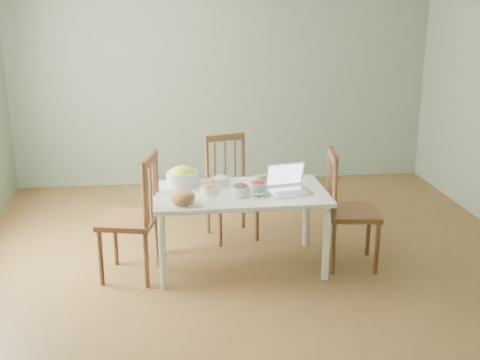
{
  "coord_description": "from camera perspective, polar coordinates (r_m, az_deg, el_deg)",
  "views": [
    {
      "loc": [
        -0.77,
        -4.82,
        2.3
      ],
      "look_at": [
        -0.13,
        0.02,
        0.78
      ],
      "focal_mm": 45.99,
      "sensor_mm": 36.0,
      "label": 1
    }
  ],
  "objects": [
    {
      "name": "chair_right",
      "position": [
        5.31,
        10.46,
        -2.71
      ],
      "size": [
        0.49,
        0.5,
        1.01
      ],
      "primitive_type": null,
      "rotation": [
        0.0,
        0.0,
        1.42
      ],
      "color": "#452A17",
      "rests_on": "floor"
    },
    {
      "name": "floor",
      "position": [
        5.39,
        1.38,
        -7.91
      ],
      "size": [
        5.0,
        5.0,
        0.0
      ],
      "primitive_type": "cube",
      "color": "brown",
      "rests_on": "ground"
    },
    {
      "name": "wall_front",
      "position": [
        2.62,
        10.05,
        -4.18
      ],
      "size": [
        5.0,
        0.0,
        2.7
      ],
      "primitive_type": "cube",
      "color": "slate",
      "rests_on": "ground"
    },
    {
      "name": "basil_bunch",
      "position": [
        5.02,
        2.04,
        -1.4
      ],
      "size": [
        0.18,
        0.18,
        0.02
      ],
      "primitive_type": null,
      "color": "#2D732C",
      "rests_on": "dining_table"
    },
    {
      "name": "bowl_mushroom",
      "position": [
        5.01,
        0.03,
        -0.94
      ],
      "size": [
        0.19,
        0.19,
        0.1
      ],
      "primitive_type": null,
      "rotation": [
        0.0,
        0.0,
        -0.25
      ],
      "color": "#3B2A1C",
      "rests_on": "dining_table"
    },
    {
      "name": "wall_back",
      "position": [
        7.42,
        -1.55,
        9.97
      ],
      "size": [
        5.0,
        0.0,
        2.7
      ],
      "primitive_type": "cube",
      "color": "slate",
      "rests_on": "ground"
    },
    {
      "name": "bowl_redpep",
      "position": [
        5.15,
        1.7,
        -0.5
      ],
      "size": [
        0.16,
        0.16,
        0.09
      ],
      "primitive_type": null,
      "rotation": [
        0.0,
        0.0,
        0.11
      ],
      "color": "#B00014",
      "rests_on": "dining_table"
    },
    {
      "name": "laptop",
      "position": [
        5.07,
        4.75,
        -0.01
      ],
      "size": [
        0.37,
        0.34,
        0.23
      ],
      "primitive_type": null,
      "rotation": [
        0.0,
        0.0,
        0.14
      ],
      "color": "silver",
      "rests_on": "dining_table"
    },
    {
      "name": "bread_boule",
      "position": [
        4.81,
        -5.34,
        -1.62
      ],
      "size": [
        0.23,
        0.23,
        0.13
      ],
      "primitive_type": "ellipsoid",
      "rotation": [
        0.0,
        0.0,
        -0.18
      ],
      "color": "#AB8452",
      "rests_on": "dining_table"
    },
    {
      "name": "dining_table",
      "position": [
        5.25,
        0.0,
        -4.57
      ],
      "size": [
        1.45,
        0.81,
        0.68
      ],
      "primitive_type": null,
      "color": "white",
      "rests_on": "floor"
    },
    {
      "name": "flatbread",
      "position": [
        5.44,
        2.18,
        0.08
      ],
      "size": [
        0.28,
        0.28,
        0.02
      ],
      "primitive_type": "cylinder",
      "rotation": [
        0.0,
        0.0,
        -0.28
      ],
      "color": "tan",
      "rests_on": "dining_table"
    },
    {
      "name": "chair_far",
      "position": [
        5.81,
        -0.74,
        -0.83
      ],
      "size": [
        0.52,
        0.5,
        0.98
      ],
      "primitive_type": null,
      "rotation": [
        0.0,
        0.0,
        0.24
      ],
      "color": "#452A17",
      "rests_on": "floor"
    },
    {
      "name": "bowl_carrot",
      "position": [
        5.06,
        -2.86,
        -0.86
      ],
      "size": [
        0.19,
        0.19,
        0.09
      ],
      "primitive_type": null,
      "rotation": [
        0.0,
        0.0,
        0.25
      ],
      "color": "#D26221",
      "rests_on": "dining_table"
    },
    {
      "name": "bowl_squash",
      "position": [
        5.3,
        -5.32,
        0.37
      ],
      "size": [
        0.37,
        0.37,
        0.16
      ],
      "primitive_type": null,
      "rotation": [
        0.0,
        0.0,
        -0.41
      ],
      "color": "yellow",
      "rests_on": "dining_table"
    },
    {
      "name": "butter_stick",
      "position": [
        4.77,
        -4.25,
        -2.39
      ],
      "size": [
        0.11,
        0.06,
        0.03
      ],
      "primitive_type": "cube",
      "rotation": [
        0.0,
        0.0,
        0.28
      ],
      "color": "beige",
      "rests_on": "dining_table"
    },
    {
      "name": "bowl_broccoli",
      "position": [
        5.3,
        2.02,
        -0.03
      ],
      "size": [
        0.13,
        0.13,
        0.08
      ],
      "primitive_type": null,
      "rotation": [
        0.0,
        0.0,
        0.01
      ],
      "color": "#1E6522",
      "rests_on": "dining_table"
    },
    {
      "name": "chair_left",
      "position": [
        5.09,
        -10.32,
        -3.41
      ],
      "size": [
        0.53,
        0.55,
        1.04
      ],
      "primitive_type": null,
      "rotation": [
        0.0,
        0.0,
        -1.8
      ],
      "color": "#452A17",
      "rests_on": "floor"
    },
    {
      "name": "bowl_onion",
      "position": [
        5.29,
        -1.8,
        -0.03
      ],
      "size": [
        0.19,
        0.19,
        0.09
      ],
      "primitive_type": null,
      "rotation": [
        0.0,
        0.0,
        0.19
      ],
      "color": "#F1ECB2",
      "rests_on": "dining_table"
    }
  ]
}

